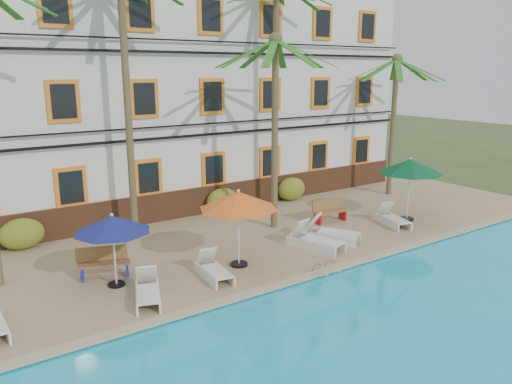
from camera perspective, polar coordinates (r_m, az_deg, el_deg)
ground at (r=15.91m, az=3.18°, el=-9.64°), size 100.00×100.00×0.00m
pool_deck at (r=19.80m, az=-5.71°, el=-4.54°), size 30.00×12.00×0.25m
pool_coping at (r=15.16m, az=5.30°, el=-9.75°), size 30.00×0.35×0.06m
hotel_building at (r=23.33m, az=-12.07°, el=11.14°), size 25.40×6.44×10.22m
palm_b at (r=18.26m, az=-14.69°, el=13.33°), size 4.58×4.58×9.61m
palm_c at (r=18.98m, az=2.20°, el=10.00°), size 4.58×4.58×7.42m
palm_d at (r=21.72m, az=2.25°, el=14.13°), size 4.58×4.58×9.87m
palm_e at (r=25.38m, az=15.52°, el=9.69°), size 4.58×4.58×6.84m
shrub_left at (r=19.12m, az=-25.21°, el=-4.36°), size 1.50×0.90×1.10m
shrub_mid at (r=21.75m, az=-3.86°, el=-0.97°), size 1.50×0.90×1.10m
shrub_right at (r=23.86m, az=4.06°, el=0.35°), size 1.50×0.90×1.10m
umbrella_blue at (r=14.59m, az=-16.10°, el=-3.57°), size 2.17×2.17×2.18m
umbrella_red at (r=15.43m, az=-2.01°, el=-1.02°), size 2.50×2.50×2.50m
umbrella_green at (r=21.22m, az=17.23°, el=2.78°), size 2.64×2.64×2.64m
lounger_b at (r=14.02m, az=-12.30°, el=-10.97°), size 1.21×1.87×0.83m
lounger_c at (r=15.15m, az=-4.88°, el=-8.79°), size 0.82×1.79×0.82m
lounger_d at (r=17.57m, az=6.68°, el=-5.46°), size 1.26×2.14×0.95m
lounger_e at (r=18.39m, az=8.43°, el=-4.62°), size 1.64×2.14×0.97m
lounger_f at (r=20.82m, az=15.31°, el=-2.90°), size 1.14×1.90×0.85m
bench_left at (r=15.79m, az=-16.95°, el=-7.62°), size 1.57×0.93×0.93m
bench_right at (r=20.70m, az=8.38°, el=-2.09°), size 1.53×0.57×0.93m
pool_ladder at (r=15.63m, az=7.99°, el=-9.21°), size 0.54×0.74×0.74m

